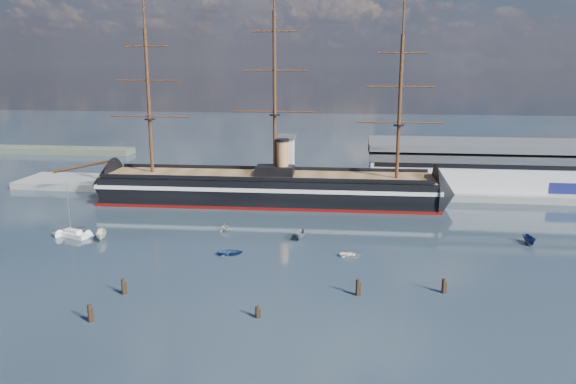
# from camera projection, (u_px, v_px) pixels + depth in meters

# --- Properties ---
(ground) EXTENTS (600.00, 600.00, 0.00)m
(ground) POSITION_uv_depth(u_px,v_px,m) (257.00, 223.00, 132.42)
(ground) COLOR #19252C
(ground) RESTS_ON ground
(quay) EXTENTS (180.00, 18.00, 2.00)m
(quay) POSITION_uv_depth(u_px,v_px,m) (311.00, 191.00, 166.05)
(quay) COLOR slate
(quay) RESTS_ON ground
(warehouse) EXTENTS (63.00, 21.00, 11.60)m
(warehouse) POSITION_uv_depth(u_px,v_px,m) (478.00, 166.00, 162.40)
(warehouse) COLOR #B7BABC
(warehouse) RESTS_ON ground
(quay_tower) EXTENTS (5.00, 5.00, 15.00)m
(quay_tower) POSITION_uv_depth(u_px,v_px,m) (287.00, 160.00, 161.80)
(quay_tower) COLOR silver
(quay_tower) RESTS_ON ground
(warship) EXTENTS (113.05, 18.16, 53.94)m
(warship) POSITION_uv_depth(u_px,v_px,m) (261.00, 188.00, 151.13)
(warship) COLOR black
(warship) RESTS_ON ground
(sailboat) EXTENTS (7.67, 4.72, 11.82)m
(sailboat) POSITION_uv_depth(u_px,v_px,m) (73.00, 234.00, 122.00)
(sailboat) COLOR white
(sailboat) RESTS_ON ground
(motorboat_a) EXTENTS (6.63, 4.13, 2.49)m
(motorboat_a) POSITION_uv_depth(u_px,v_px,m) (102.00, 240.00, 120.24)
(motorboat_a) COLOR #ECECCD
(motorboat_a) RESTS_ON ground
(motorboat_b) EXTENTS (1.84, 3.31, 1.46)m
(motorboat_b) POSITION_uv_depth(u_px,v_px,m) (230.00, 255.00, 110.83)
(motorboat_b) COLOR navy
(motorboat_b) RESTS_ON ground
(motorboat_c) EXTENTS (5.82, 2.37, 2.29)m
(motorboat_c) POSITION_uv_depth(u_px,v_px,m) (300.00, 239.00, 120.69)
(motorboat_c) COLOR slate
(motorboat_c) RESTS_ON ground
(motorboat_d) EXTENTS (5.53, 5.67, 2.03)m
(motorboat_d) POSITION_uv_depth(u_px,v_px,m) (225.00, 231.00, 126.26)
(motorboat_d) COLOR silver
(motorboat_d) RESTS_ON ground
(motorboat_e) EXTENTS (1.31, 2.70, 1.21)m
(motorboat_e) POSITION_uv_depth(u_px,v_px,m) (350.00, 257.00, 109.61)
(motorboat_e) COLOR white
(motorboat_e) RESTS_ON ground
(motorboat_f) EXTENTS (5.64, 2.66, 2.17)m
(motorboat_f) POSITION_uv_depth(u_px,v_px,m) (529.00, 244.00, 117.33)
(motorboat_f) COLOR navy
(motorboat_f) RESTS_ON ground
(piling_near_left) EXTENTS (0.64, 0.64, 3.41)m
(piling_near_left) POSITION_uv_depth(u_px,v_px,m) (124.00, 294.00, 91.79)
(piling_near_left) COLOR black
(piling_near_left) RESTS_ON ground
(piling_near_mid) EXTENTS (0.64, 0.64, 2.55)m
(piling_near_mid) POSITION_uv_depth(u_px,v_px,m) (257.00, 318.00, 83.38)
(piling_near_mid) COLOR black
(piling_near_mid) RESTS_ON ground
(piling_near_right) EXTENTS (0.64, 0.64, 3.52)m
(piling_near_right) POSITION_uv_depth(u_px,v_px,m) (357.00, 295.00, 91.35)
(piling_near_right) COLOR black
(piling_near_right) RESTS_ON ground
(piling_far_right) EXTENTS (0.64, 0.64, 3.21)m
(piling_far_right) POSITION_uv_depth(u_px,v_px,m) (443.00, 293.00, 92.36)
(piling_far_right) COLOR black
(piling_far_right) RESTS_ON ground
(piling_extra) EXTENTS (0.64, 0.64, 3.43)m
(piling_extra) POSITION_uv_depth(u_px,v_px,m) (91.00, 322.00, 82.03)
(piling_extra) COLOR black
(piling_extra) RESTS_ON ground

